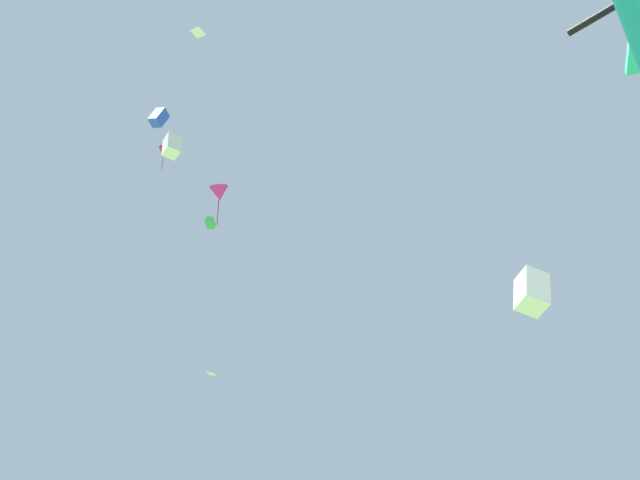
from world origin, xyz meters
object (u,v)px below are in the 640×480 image
Objects in this scene: distant_kite_white_low_left at (212,373)px; distant_kite_red_high_right at (164,152)px; distant_kite_magenta_overhead_distant at (219,194)px; distant_kite_white_high_left at (198,32)px; distant_kite_blue_mid_left at (159,118)px; distant_kite_white_low_right at (532,292)px; distant_kite_green_mid_right at (210,223)px; distant_kite_white_far_center at (172,146)px.

distant_kite_red_high_right is at bearing 153.74° from distant_kite_white_low_left.
distant_kite_magenta_overhead_distant is 9.34m from distant_kite_white_low_left.
distant_kite_white_high_left reaches higher than distant_kite_magenta_overhead_distant.
distant_kite_blue_mid_left is at bearing -104.80° from distant_kite_red_high_right.
distant_kite_magenta_overhead_distant is at bearing -69.98° from distant_kite_red_high_right.
distant_kite_blue_mid_left reaches higher than distant_kite_magenta_overhead_distant.
distant_kite_white_low_right is 0.47× the size of distant_kite_magenta_overhead_distant.
distant_kite_white_low_right is at bearing -85.95° from distant_kite_magenta_overhead_distant.
distant_kite_white_far_center is at bearing -113.64° from distant_kite_green_mid_right.
distant_kite_blue_mid_left reaches higher than distant_kite_white_low_left.
distant_kite_white_high_left reaches higher than distant_kite_white_low_left.
distant_kite_blue_mid_left is at bearing -138.25° from distant_kite_white_low_left.
distant_kite_white_low_left is at bearing 63.07° from distant_kite_white_far_center.
distant_kite_red_high_right is at bearing 81.91° from distant_kite_white_high_left.
distant_kite_magenta_overhead_distant is (-1.31, 18.55, 11.24)m from distant_kite_white_low_right.
distant_kite_blue_mid_left is (-1.67, -6.33, -2.11)m from distant_kite_red_high_right.
distant_kite_red_high_right is (-3.32, 24.07, 16.35)m from distant_kite_white_low_right.
distant_kite_white_far_center reaches higher than distant_kite_white_low_right.
distant_kite_white_far_center is at bearing -116.93° from distant_kite_white_low_left.
distant_kite_red_high_right is 0.70× the size of distant_kite_magenta_overhead_distant.
distant_kite_red_high_right is 2.93× the size of distant_kite_white_high_left.
distant_kite_white_low_right is at bearing -88.87° from distant_kite_green_mid_right.
distant_kite_red_high_right is 1.64× the size of distant_kite_white_far_center.
distant_kite_white_high_left reaches higher than distant_kite_white_far_center.
distant_kite_white_low_right is 0.68× the size of distant_kite_red_high_right.
distant_kite_green_mid_right is (5.11, 11.68, 3.13)m from distant_kite_white_far_center.
distant_kite_white_far_center is 1.89× the size of distant_kite_white_low_left.
distant_kite_white_high_left is 1.06× the size of distant_kite_white_low_left.
distant_kite_white_far_center is 8.83m from distant_kite_blue_mid_left.
distant_kite_white_low_right is at bearing -90.43° from distant_kite_white_low_left.
distant_kite_white_low_right is at bearing -60.36° from distant_kite_white_high_left.
distant_kite_white_low_left is (0.17, 22.34, 2.83)m from distant_kite_white_low_right.
distant_kite_red_high_right is 6.88m from distant_kite_blue_mid_left.
distant_kite_white_low_right is at bearing -63.33° from distant_kite_white_far_center.
distant_kite_white_high_left is at bearing -92.78° from distant_kite_blue_mid_left.
distant_kite_green_mid_right is 8.80m from distant_kite_white_low_left.
distant_kite_white_high_left is (-2.07, -14.58, -3.59)m from distant_kite_red_high_right.
distant_kite_white_low_right is 1.99× the size of distant_kite_white_high_left.
distant_kite_blue_mid_left is (0.56, 6.67, 5.77)m from distant_kite_white_far_center.
distant_kite_red_high_right reaches higher than distant_kite_white_low_right.
distant_kite_blue_mid_left reaches higher than distant_kite_white_high_left.
distant_kite_white_far_center is 1.20× the size of distant_kite_green_mid_right.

